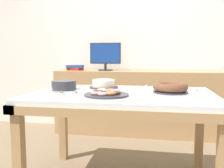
{
  "coord_description": "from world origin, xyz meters",
  "views": [
    {
      "loc": [
        0.26,
        -1.95,
        1.07
      ],
      "look_at": [
        -0.1,
        0.07,
        0.84
      ],
      "focal_mm": 40.0,
      "sensor_mm": 36.0,
      "label": 1
    }
  ],
  "objects_px": {
    "book_stack": "(75,68)",
    "tealight_centre": "(62,93)",
    "plate_stack": "(64,85)",
    "tealight_left_edge": "(147,86)",
    "pastry_platter": "(106,93)",
    "tealight_near_front": "(197,91)",
    "tealight_near_cakes": "(53,92)",
    "computer_monitor": "(105,57)",
    "tealight_right_edge": "(75,93)",
    "cake_chocolate_round": "(104,84)",
    "cake_golden_bundt": "(170,88)"
  },
  "relations": [
    {
      "from": "plate_stack",
      "to": "tealight_left_edge",
      "type": "bearing_deg",
      "value": 23.6
    },
    {
      "from": "plate_stack",
      "to": "tealight_right_edge",
      "type": "distance_m",
      "value": 0.27
    },
    {
      "from": "book_stack",
      "to": "pastry_platter",
      "type": "relative_size",
      "value": 0.7
    },
    {
      "from": "tealight_right_edge",
      "to": "tealight_centre",
      "type": "height_order",
      "value": "same"
    },
    {
      "from": "book_stack",
      "to": "tealight_centre",
      "type": "relative_size",
      "value": 5.83
    },
    {
      "from": "cake_chocolate_round",
      "to": "tealight_right_edge",
      "type": "distance_m",
      "value": 0.42
    },
    {
      "from": "computer_monitor",
      "to": "tealight_centre",
      "type": "distance_m",
      "value": 1.61
    },
    {
      "from": "pastry_platter",
      "to": "tealight_near_front",
      "type": "xyz_separation_m",
      "value": [
        0.69,
        0.3,
        -0.01
      ]
    },
    {
      "from": "tealight_right_edge",
      "to": "plate_stack",
      "type": "bearing_deg",
      "value": 129.03
    },
    {
      "from": "tealight_centre",
      "to": "tealight_near_front",
      "type": "distance_m",
      "value": 1.08
    },
    {
      "from": "computer_monitor",
      "to": "tealight_left_edge",
      "type": "relative_size",
      "value": 10.6
    },
    {
      "from": "plate_stack",
      "to": "tealight_left_edge",
      "type": "height_order",
      "value": "plate_stack"
    },
    {
      "from": "tealight_left_edge",
      "to": "tealight_right_edge",
      "type": "relative_size",
      "value": 1.0
    },
    {
      "from": "book_stack",
      "to": "tealight_near_front",
      "type": "distance_m",
      "value": 1.93
    },
    {
      "from": "pastry_platter",
      "to": "plate_stack",
      "type": "xyz_separation_m",
      "value": [
        -0.42,
        0.24,
        0.02
      ]
    },
    {
      "from": "tealight_near_cakes",
      "to": "pastry_platter",
      "type": "bearing_deg",
      "value": -6.01
    },
    {
      "from": "book_stack",
      "to": "cake_golden_bundt",
      "type": "xyz_separation_m",
      "value": [
        1.24,
        -1.34,
        -0.09
      ]
    },
    {
      "from": "computer_monitor",
      "to": "cake_chocolate_round",
      "type": "bearing_deg",
      "value": -79.17
    },
    {
      "from": "computer_monitor",
      "to": "cake_golden_bundt",
      "type": "height_order",
      "value": "computer_monitor"
    },
    {
      "from": "tealight_centre",
      "to": "plate_stack",
      "type": "bearing_deg",
      "value": 107.17
    },
    {
      "from": "cake_golden_bundt",
      "to": "tealight_near_cakes",
      "type": "relative_size",
      "value": 6.95
    },
    {
      "from": "tealight_centre",
      "to": "tealight_left_edge",
      "type": "bearing_deg",
      "value": 42.49
    },
    {
      "from": "tealight_left_edge",
      "to": "tealight_right_edge",
      "type": "height_order",
      "value": "same"
    },
    {
      "from": "computer_monitor",
      "to": "pastry_platter",
      "type": "relative_size",
      "value": 1.28
    },
    {
      "from": "tealight_left_edge",
      "to": "tealight_centre",
      "type": "distance_m",
      "value": 0.84
    },
    {
      "from": "plate_stack",
      "to": "tealight_near_front",
      "type": "height_order",
      "value": "plate_stack"
    },
    {
      "from": "cake_chocolate_round",
      "to": "plate_stack",
      "type": "bearing_deg",
      "value": -148.75
    },
    {
      "from": "pastry_platter",
      "to": "tealight_near_cakes",
      "type": "height_order",
      "value": "pastry_platter"
    },
    {
      "from": "tealight_left_edge",
      "to": "tealight_right_edge",
      "type": "distance_m",
      "value": 0.74
    },
    {
      "from": "plate_stack",
      "to": "tealight_near_front",
      "type": "relative_size",
      "value": 5.25
    },
    {
      "from": "computer_monitor",
      "to": "plate_stack",
      "type": "relative_size",
      "value": 2.02
    },
    {
      "from": "book_stack",
      "to": "pastry_platter",
      "type": "height_order",
      "value": "book_stack"
    },
    {
      "from": "computer_monitor",
      "to": "pastry_platter",
      "type": "height_order",
      "value": "computer_monitor"
    },
    {
      "from": "tealight_right_edge",
      "to": "tealight_near_cakes",
      "type": "bearing_deg",
      "value": 174.85
    },
    {
      "from": "cake_chocolate_round",
      "to": "tealight_centre",
      "type": "distance_m",
      "value": 0.51
    },
    {
      "from": "tealight_right_edge",
      "to": "computer_monitor",
      "type": "bearing_deg",
      "value": 92.93
    },
    {
      "from": "cake_chocolate_round",
      "to": "book_stack",
      "type": "bearing_deg",
      "value": 119.69
    },
    {
      "from": "plate_stack",
      "to": "tealight_left_edge",
      "type": "xyz_separation_m",
      "value": [
        0.7,
        0.31,
        -0.03
      ]
    },
    {
      "from": "book_stack",
      "to": "tealight_right_edge",
      "type": "relative_size",
      "value": 5.83
    },
    {
      "from": "tealight_right_edge",
      "to": "tealight_near_cakes",
      "type": "relative_size",
      "value": 1.0
    },
    {
      "from": "tealight_near_cakes",
      "to": "computer_monitor",
      "type": "bearing_deg",
      "value": 85.84
    },
    {
      "from": "book_stack",
      "to": "tealight_left_edge",
      "type": "distance_m",
      "value": 1.47
    },
    {
      "from": "computer_monitor",
      "to": "tealight_centre",
      "type": "xyz_separation_m",
      "value": [
        -0.01,
        -1.59,
        -0.27
      ]
    },
    {
      "from": "book_stack",
      "to": "tealight_centre",
      "type": "distance_m",
      "value": 1.65
    },
    {
      "from": "cake_chocolate_round",
      "to": "plate_stack",
      "type": "height_order",
      "value": "plate_stack"
    },
    {
      "from": "computer_monitor",
      "to": "plate_stack",
      "type": "height_order",
      "value": "computer_monitor"
    },
    {
      "from": "tealight_centre",
      "to": "tealight_near_cakes",
      "type": "distance_m",
      "value": 0.12
    },
    {
      "from": "tealight_right_edge",
      "to": "tealight_near_cakes",
      "type": "xyz_separation_m",
      "value": [
        -0.19,
        0.02,
        0.0
      ]
    },
    {
      "from": "computer_monitor",
      "to": "tealight_right_edge",
      "type": "distance_m",
      "value": 1.57
    },
    {
      "from": "pastry_platter",
      "to": "tealight_left_edge",
      "type": "relative_size",
      "value": 8.28
    }
  ]
}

